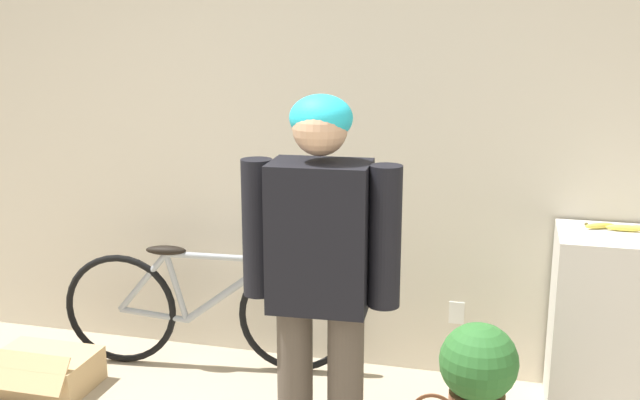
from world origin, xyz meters
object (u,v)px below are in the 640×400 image
Objects in this scene: person at (320,263)px; cardboard_box at (44,371)px; potted_plant at (478,374)px; banana at (623,227)px; bicycle at (207,308)px.

person is 3.11× the size of cardboard_box.
person reaches higher than cardboard_box.
person is 1.02m from potted_plant.
banana is (1.21, 0.93, -0.03)m from person.
banana is 0.67× the size of potted_plant.
cardboard_box is at bearing -177.46° from potted_plant.
banana is (2.07, 0.07, 0.58)m from bicycle.
banana reaches higher than cardboard_box.
bicycle is 0.89m from cardboard_box.
cardboard_box is (-2.80, -0.51, -0.83)m from banana.
person is 1.00× the size of bicycle.
bicycle is at bearing 166.81° from potted_plant.
banana is 0.96m from potted_plant.
person is 1.85m from cardboard_box.
banana is 2.96m from cardboard_box.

